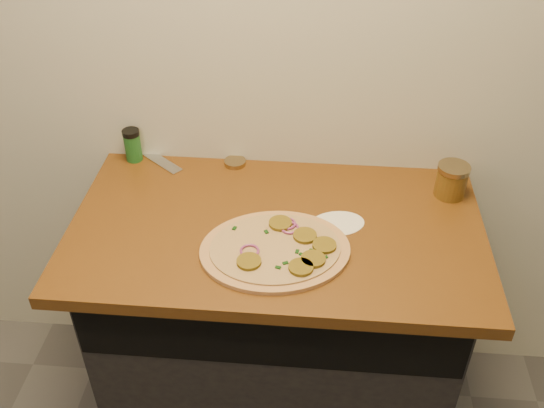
# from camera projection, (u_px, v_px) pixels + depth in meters

# --- Properties ---
(cabinet) EXTENTS (1.10, 0.60, 0.86)m
(cabinet) POSITION_uv_depth(u_px,v_px,m) (277.00, 325.00, 2.07)
(cabinet) COLOR black
(cabinet) RESTS_ON ground
(countertop) EXTENTS (1.20, 0.70, 0.04)m
(countertop) POSITION_uv_depth(u_px,v_px,m) (277.00, 229.00, 1.77)
(countertop) COLOR brown
(countertop) RESTS_ON cabinet
(pizza) EXTENTS (0.47, 0.47, 0.03)m
(pizza) POSITION_uv_depth(u_px,v_px,m) (277.00, 249.00, 1.66)
(pizza) COLOR tan
(pizza) RESTS_ON countertop
(chefs_knife) EXTENTS (0.26, 0.22, 0.02)m
(chefs_knife) POSITION_uv_depth(u_px,v_px,m) (145.00, 151.00, 2.06)
(chefs_knife) COLOR #B7BAC1
(chefs_knife) RESTS_ON countertop
(mason_jar_lid) EXTENTS (0.09, 0.09, 0.02)m
(mason_jar_lid) POSITION_uv_depth(u_px,v_px,m) (235.00, 162.00, 2.00)
(mason_jar_lid) COLOR #937D55
(mason_jar_lid) RESTS_ON countertop
(salsa_jar) EXTENTS (0.10, 0.10, 0.11)m
(salsa_jar) POSITION_uv_depth(u_px,v_px,m) (452.00, 180.00, 1.84)
(salsa_jar) COLOR maroon
(salsa_jar) RESTS_ON countertop
(spice_shaker) EXTENTS (0.06, 0.06, 0.11)m
(spice_shaker) POSITION_uv_depth(u_px,v_px,m) (133.00, 145.00, 2.00)
(spice_shaker) COLOR #1C5B22
(spice_shaker) RESTS_ON countertop
(flour_spill) EXTENTS (0.20, 0.20, 0.00)m
(flour_spill) POSITION_uv_depth(u_px,v_px,m) (337.00, 223.00, 1.76)
(flour_spill) COLOR silver
(flour_spill) RESTS_ON countertop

